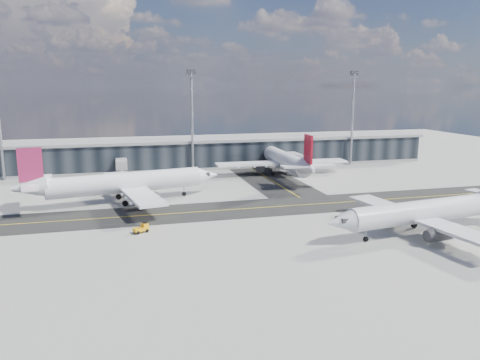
{
  "coord_description": "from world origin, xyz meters",
  "views": [
    {
      "loc": [
        -20.14,
        -84.24,
        24.34
      ],
      "look_at": [
        3.88,
        8.72,
        5.0
      ],
      "focal_mm": 35.0,
      "sensor_mm": 36.0,
      "label": 1
    }
  ],
  "objects_px": {
    "service_van": "(297,173)",
    "airliner_redtail": "(284,160)",
    "airliner_af": "(123,183)",
    "airliner_near": "(426,211)",
    "baggage_tug": "(142,228)"
  },
  "relations": [
    {
      "from": "airliner_af",
      "to": "airliner_redtail",
      "type": "xyz_separation_m",
      "value": [
        43.49,
        20.54,
        0.1
      ]
    },
    {
      "from": "airliner_af",
      "to": "airliner_near",
      "type": "height_order",
      "value": "airliner_af"
    },
    {
      "from": "baggage_tug",
      "to": "service_van",
      "type": "xyz_separation_m",
      "value": [
        43.88,
        40.78,
        -0.01
      ]
    },
    {
      "from": "service_van",
      "to": "baggage_tug",
      "type": "bearing_deg",
      "value": -169.31
    },
    {
      "from": "baggage_tug",
      "to": "airliner_redtail",
      "type": "bearing_deg",
      "value": 110.54
    },
    {
      "from": "airliner_near",
      "to": "baggage_tug",
      "type": "distance_m",
      "value": 47.81
    },
    {
      "from": "airliner_af",
      "to": "airliner_redtail",
      "type": "distance_m",
      "value": 48.09
    },
    {
      "from": "airliner_near",
      "to": "service_van",
      "type": "distance_m",
      "value": 53.07
    },
    {
      "from": "airliner_af",
      "to": "airliner_redtail",
      "type": "relative_size",
      "value": 0.97
    },
    {
      "from": "airliner_af",
      "to": "service_van",
      "type": "xyz_separation_m",
      "value": [
        46.61,
        18.55,
        -3.42
      ]
    },
    {
      "from": "service_van",
      "to": "airliner_redtail",
      "type": "bearing_deg",
      "value": 115.24
    },
    {
      "from": "airliner_near",
      "to": "service_van",
      "type": "bearing_deg",
      "value": -5.39
    },
    {
      "from": "baggage_tug",
      "to": "service_van",
      "type": "distance_m",
      "value": 59.91
    },
    {
      "from": "airliner_af",
      "to": "airliner_redtail",
      "type": "height_order",
      "value": "airliner_redtail"
    },
    {
      "from": "airliner_redtail",
      "to": "baggage_tug",
      "type": "height_order",
      "value": "airliner_redtail"
    }
  ]
}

